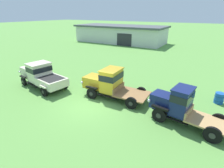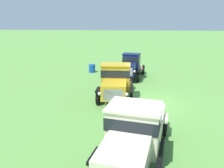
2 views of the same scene
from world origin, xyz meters
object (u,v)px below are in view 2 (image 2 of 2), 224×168
(vintage_truck_foreground_near, at_px, (135,131))
(vintage_truck_second_in_line, at_px, (115,82))
(oil_drum_near_fence, at_px, (92,68))
(vintage_truck_midrow_center, at_px, (131,66))

(vintage_truck_foreground_near, xyz_separation_m, vintage_truck_second_in_line, (6.28, 1.39, 0.09))
(vintage_truck_foreground_near, distance_m, vintage_truck_second_in_line, 6.43)
(vintage_truck_second_in_line, bearing_deg, oil_drum_near_fence, 22.75)
(vintage_truck_midrow_center, distance_m, oil_drum_near_fence, 4.61)
(vintage_truck_foreground_near, relative_size, vintage_truck_second_in_line, 1.07)
(vintage_truck_second_in_line, xyz_separation_m, oil_drum_near_fence, (7.64, 3.20, -0.79))
(vintage_truck_midrow_center, height_order, oil_drum_near_fence, vintage_truck_midrow_center)
(vintage_truck_foreground_near, height_order, oil_drum_near_fence, vintage_truck_foreground_near)
(vintage_truck_foreground_near, bearing_deg, vintage_truck_midrow_center, 2.88)
(vintage_truck_foreground_near, height_order, vintage_truck_midrow_center, vintage_truck_midrow_center)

